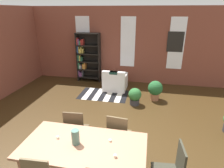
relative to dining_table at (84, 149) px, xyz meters
The scene contains 18 objects.
ground_plane 0.88m from the dining_table, 85.33° to the left, with size 11.56×11.56×0.00m, color #3A2812.
back_wall_brick 5.09m from the dining_table, 89.50° to the left, with size 8.52×0.12×2.85m, color brown.
window_pane_0 5.33m from the dining_table, 109.00° to the left, with size 0.55×0.02×1.85m, color white.
window_pane_1 5.04m from the dining_table, 89.50° to the left, with size 0.55×0.02×1.85m, color white.
window_pane_2 5.36m from the dining_table, 70.11° to the left, with size 0.55×0.02×1.85m, color white.
dining_table is the anchor object (origin of this frame).
vase_on_table 0.24m from the dining_table, behind, with size 0.12×0.12×0.24m, color #4C7266.
tealight_candle_0 0.42m from the dining_table, 22.28° to the left, with size 0.04×0.04×0.03m, color silver.
tealight_candle_1 0.56m from the dining_table, 17.99° to the right, with size 0.04×0.04×0.04m, color silver.
tealight_candle_2 0.47m from the dining_table, behind, with size 0.04×0.04×0.04m, color silver.
dining_chair_far_right 0.85m from the dining_table, 59.43° to the left, with size 0.44×0.44×0.95m.
dining_chair_far_left 0.85m from the dining_table, 120.68° to the left, with size 0.43×0.43×0.95m.
bookshelf_tall 5.04m from the dining_table, 107.73° to the left, with size 0.93×0.31×1.90m.
armchair_white 4.11m from the dining_table, 93.72° to the left, with size 0.82×0.82×0.75m.
potted_plant_corner 3.08m from the dining_table, 79.87° to the left, with size 0.39×0.39×0.53m.
potted_plant_window 3.66m from the dining_table, 71.80° to the left, with size 0.46×0.46×0.64m.
striped_rug 3.62m from the dining_table, 99.13° to the left, with size 1.62×1.01×0.01m.
framed_picture 5.35m from the dining_table, 70.57° to the left, with size 0.56×0.03×0.72m, color black.
Camera 1 is at (0.85, -2.78, 2.70)m, focal length 30.61 mm.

